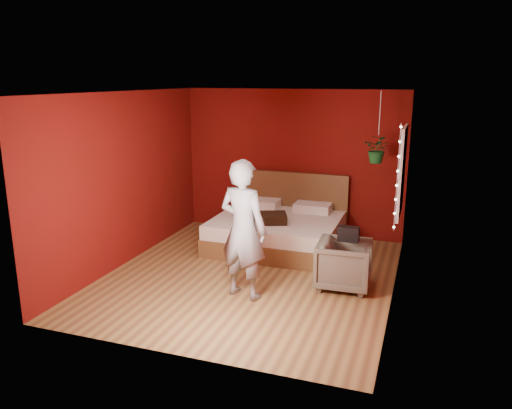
% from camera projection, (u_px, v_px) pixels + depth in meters
% --- Properties ---
extents(floor, '(4.50, 4.50, 0.00)m').
position_uv_depth(floor, '(250.00, 276.00, 7.23)').
color(floor, olive).
rests_on(floor, ground).
extents(room_walls, '(4.04, 4.54, 2.62)m').
position_uv_depth(room_walls, '(250.00, 161.00, 6.81)').
color(room_walls, '#650B0A').
rests_on(room_walls, ground).
extents(window, '(0.05, 0.97, 1.27)m').
position_uv_depth(window, '(402.00, 171.00, 7.06)').
color(window, white).
rests_on(window, room_walls).
extents(fairy_lights, '(0.04, 0.04, 1.45)m').
position_uv_depth(fairy_lights, '(397.00, 178.00, 6.58)').
color(fairy_lights, silver).
rests_on(fairy_lights, room_walls).
extents(bed, '(2.08, 1.77, 1.14)m').
position_uv_depth(bed, '(279.00, 229.00, 8.45)').
color(bed, brown).
rests_on(bed, ground).
extents(person, '(0.74, 0.57, 1.82)m').
position_uv_depth(person, '(243.00, 230.00, 6.35)').
color(person, slate).
rests_on(person, ground).
extents(armchair, '(0.76, 0.74, 0.66)m').
position_uv_depth(armchair, '(344.00, 265.00, 6.76)').
color(armchair, '#676351').
rests_on(armchair, ground).
extents(handbag, '(0.28, 0.14, 0.20)m').
position_uv_depth(handbag, '(349.00, 234.00, 6.66)').
color(handbag, black).
rests_on(handbag, armchair).
extents(throw_pillow, '(0.53, 0.53, 0.15)m').
position_uv_depth(throw_pillow, '(273.00, 218.00, 8.03)').
color(throw_pillow, black).
rests_on(throw_pillow, bed).
extents(hanging_plant, '(0.48, 0.45, 1.11)m').
position_uv_depth(hanging_plant, '(378.00, 149.00, 7.74)').
color(hanging_plant, silver).
rests_on(hanging_plant, room_walls).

